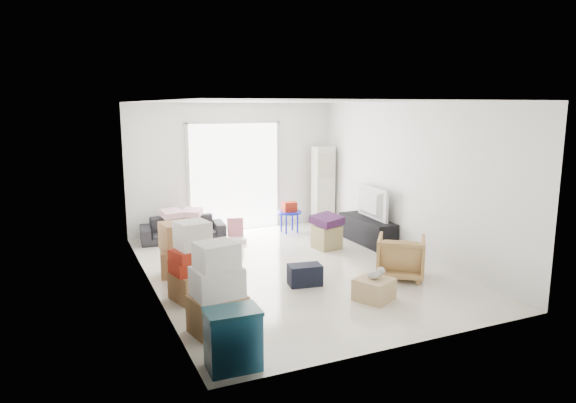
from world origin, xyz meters
The scene contains 21 objects.
room_shell centered at (0.00, 0.00, 1.35)m, with size 4.98×6.48×3.18m.
sliding_door centered at (0.00, 2.98, 1.24)m, with size 2.10×0.04×2.33m.
ac_tower centered at (1.95, 2.65, 0.88)m, with size 0.45×0.30×1.75m, color beige.
tv_console centered at (2.00, 0.89, 0.24)m, with size 0.44×1.46×0.49m, color black.
television centered at (2.00, 0.89, 0.56)m, with size 1.07×0.61×0.14m, color black.
sofa centered at (-1.25, 2.50, 0.32)m, with size 1.62×0.47×0.63m, color #2A2A2F.
pillow_left centered at (-1.46, 2.53, 0.70)m, with size 0.41×0.32×0.13m, color #F8B4BE.
pillow_right centered at (-1.05, 2.48, 0.70)m, with size 0.36×0.28×0.12m, color #F8B4BE.
armchair centered at (1.36, -1.07, 0.36)m, with size 0.70×0.66×0.73m, color #A48749.
storage_bins centered at (-1.90, -2.70, 0.32)m, with size 0.56×0.40×0.63m.
box_stack_a centered at (-1.80, -1.82, 0.49)m, with size 0.68×0.61×1.09m.
box_stack_b centered at (-1.80, -0.67, 0.48)m, with size 0.67×0.67×1.10m.
box_stack_c centered at (-1.77, 0.45, 0.41)m, with size 0.63×0.55×0.84m.
loose_box centered at (-1.43, 0.10, 0.16)m, with size 0.39×0.39×0.32m, color olive.
duffel_bag centered at (-0.16, -0.77, 0.16)m, with size 0.49×0.29×0.31m, color black.
ottoman centered at (1.09, 0.86, 0.22)m, with size 0.44×0.44×0.44m, color #9D8B5B.
blanket centered at (1.09, 0.86, 0.51)m, with size 0.48×0.48×0.14m, color #411A42.
kids_table centered at (0.96, 2.28, 0.47)m, with size 0.52×0.52×0.65m.
toy_walker centered at (-0.29, 2.03, 0.13)m, with size 0.41×0.38×0.46m.
wood_crate centered at (0.45, -1.70, 0.15)m, with size 0.45×0.45×0.30m, color tan.
plush_bunny centered at (0.48, -1.69, 0.37)m, with size 0.29×0.16×0.15m.
Camera 1 is at (-3.36, -7.34, 2.64)m, focal length 32.00 mm.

